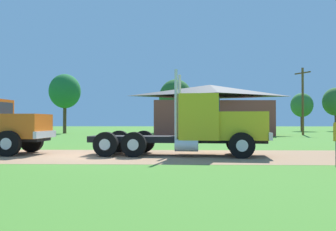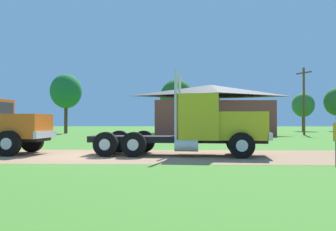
# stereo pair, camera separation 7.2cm
# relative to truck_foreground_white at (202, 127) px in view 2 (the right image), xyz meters

# --- Properties ---
(ground_plane) EXTENTS (200.00, 200.00, 0.00)m
(ground_plane) POSITION_rel_truck_foreground_white_xyz_m (-5.10, -0.26, -1.31)
(ground_plane) COLOR #477F2A
(dirt_track) EXTENTS (120.00, 6.35, 0.01)m
(dirt_track) POSITION_rel_truck_foreground_white_xyz_m (-5.10, -0.26, -1.30)
(dirt_track) COLOR #9F7654
(dirt_track) RESTS_ON ground_plane
(truck_foreground_white) EXTENTS (8.26, 3.20, 3.82)m
(truck_foreground_white) POSITION_rel_truck_foreground_white_xyz_m (0.00, 0.00, 0.00)
(truck_foreground_white) COLOR black
(truck_foreground_white) RESTS_ON ground_plane
(shed_building) EXTENTS (13.85, 8.00, 5.73)m
(shed_building) POSITION_rel_truck_foreground_white_xyz_m (2.53, 23.63, 1.46)
(shed_building) COLOR brown
(shed_building) RESTS_ON ground_plane
(utility_pole_near) EXTENTS (1.22, 1.98, 7.80)m
(utility_pole_near) POSITION_rel_truck_foreground_white_xyz_m (13.34, 24.70, 2.84)
(utility_pole_near) COLOR brown
(utility_pole_near) RESTS_ON ground_plane
(tree_left) EXTENTS (4.07, 4.07, 7.78)m
(tree_left) POSITION_rel_truck_foreground_white_xyz_m (-15.95, 29.14, 4.20)
(tree_left) COLOR #513823
(tree_left) RESTS_ON ground_plane
(tree_mid) EXTENTS (4.82, 4.82, 7.68)m
(tree_mid) POSITION_rel_truck_foreground_white_xyz_m (-1.45, 34.34, 3.70)
(tree_mid) COLOR #513823
(tree_mid) RESTS_ON ground_plane
(tree_right) EXTENTS (3.52, 3.52, 6.17)m
(tree_right) POSITION_rel_truck_foreground_white_xyz_m (18.93, 40.83, 2.89)
(tree_right) COLOR #513823
(tree_right) RESTS_ON ground_plane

